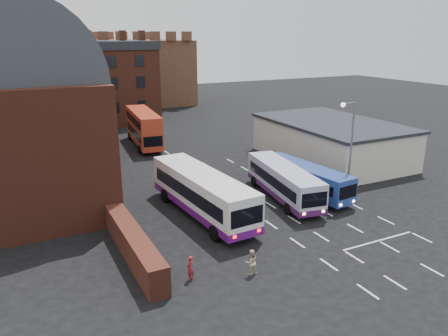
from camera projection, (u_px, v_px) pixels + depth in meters
name	position (u px, v px, depth m)	size (l,w,h in m)	color
ground	(290.00, 238.00, 29.54)	(180.00, 180.00, 0.00)	black
railway_station	(12.00, 100.00, 38.56)	(12.00, 28.00, 16.00)	#602B1E
forecourt_wall	(134.00, 245.00, 26.61)	(1.20, 10.00, 1.80)	#602B1E
cream_building	(331.00, 140.00, 47.29)	(10.40, 16.40, 4.25)	beige
brick_terrace	(79.00, 88.00, 64.61)	(22.00, 10.00, 11.00)	brown
castle_keep	(125.00, 71.00, 86.68)	(22.00, 22.00, 12.00)	brown
bus_white_outbound	(202.00, 191.00, 32.76)	(3.72, 12.31, 3.31)	white
bus_white_inbound	(284.00, 180.00, 36.13)	(3.80, 10.41, 2.78)	#B5B4CE
bus_blue	(305.00, 177.00, 37.21)	(3.22, 9.58, 2.56)	#273F91
bus_red_double	(144.00, 128.00, 53.11)	(3.53, 10.88, 4.27)	#BB3A20
street_lamp	(349.00, 141.00, 35.12)	(1.65, 0.48, 8.17)	slate
pedestrian_red	(190.00, 268.00, 24.35)	(0.53, 0.35, 1.44)	maroon
pedestrian_beige	(251.00, 262.00, 24.92)	(0.74, 0.58, 1.52)	beige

